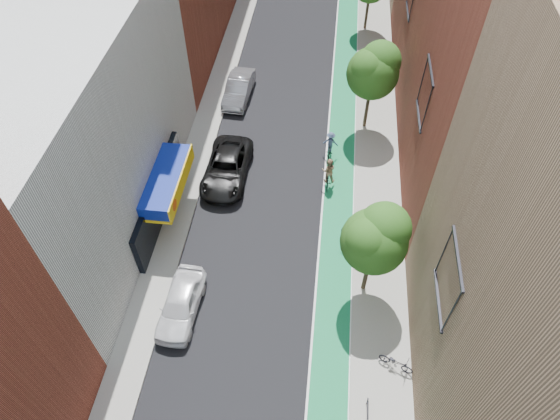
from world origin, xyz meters
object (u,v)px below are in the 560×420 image
(parked_car_black, at_px, (227,168))
(cyclist_lane_far, at_px, (330,145))
(parked_car_white, at_px, (181,304))
(cyclist_lane_mid, at_px, (349,235))
(parked_car_silver, at_px, (239,89))
(cyclist_lane_near, at_px, (328,174))

(parked_car_black, bearing_deg, cyclist_lane_far, 24.90)
(parked_car_white, distance_m, parked_car_black, 10.31)
(cyclist_lane_far, bearing_deg, cyclist_lane_mid, 106.93)
(parked_car_silver, height_order, cyclist_lane_far, cyclist_lane_far)
(cyclist_lane_mid, xyz_separation_m, cyclist_lane_far, (-1.50, 7.62, 0.03))
(parked_car_black, relative_size, cyclist_lane_far, 3.07)
(parked_car_silver, bearing_deg, cyclist_lane_mid, -53.36)
(parked_car_black, distance_m, parked_car_silver, 8.73)
(parked_car_silver, bearing_deg, cyclist_lane_far, -34.96)
(parked_car_silver, xyz_separation_m, cyclist_lane_mid, (8.86, -13.40, 0.02))
(parked_car_silver, distance_m, cyclist_lane_mid, 16.06)
(cyclist_lane_mid, height_order, cyclist_lane_far, cyclist_lane_mid)
(parked_car_black, height_order, cyclist_lane_far, cyclist_lane_far)
(cyclist_lane_mid, bearing_deg, parked_car_black, -44.09)
(parked_car_silver, xyz_separation_m, cyclist_lane_near, (7.36, -8.68, 0.16))
(parked_car_black, xyz_separation_m, parked_car_silver, (-0.67, 8.71, -0.01))
(parked_car_black, bearing_deg, cyclist_lane_near, 1.44)
(parked_car_black, distance_m, cyclist_lane_near, 6.69)
(parked_car_white, xyz_separation_m, parked_car_silver, (-0.11, 19.00, 0.03))
(parked_car_silver, distance_m, cyclist_lane_far, 9.35)
(cyclist_lane_far, bearing_deg, parked_car_white, 67.07)
(parked_car_black, distance_m, cyclist_lane_far, 7.30)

